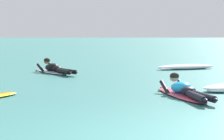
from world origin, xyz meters
TOP-DOWN VIEW (x-y plane):
  - ground_plane at (0.00, 10.00)m, footprint 120.00×120.00m
  - surfer_near at (0.79, 3.91)m, footprint 1.10×2.69m
  - surfer_far at (-2.81, 9.03)m, footprint 1.76×2.32m
  - whitewater_mid_right at (1.90, 10.54)m, footprint 2.35×1.23m

SIDE VIEW (x-z plane):
  - ground_plane at x=0.00m, z-range 0.00..0.00m
  - whitewater_mid_right at x=1.90m, z-range -0.01..0.18m
  - surfer_near at x=0.79m, z-range -0.14..0.41m
  - surfer_far at x=-2.81m, z-range -0.13..0.42m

